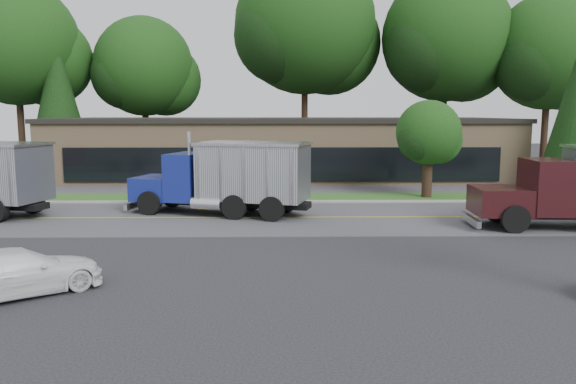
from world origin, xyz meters
name	(u,v)px	position (x,y,z in m)	size (l,w,h in m)	color
ground	(219,275)	(0.00, 0.00, 0.00)	(140.00, 140.00, 0.00)	#38383E
road	(240,218)	(0.00, 9.00, 0.00)	(60.00, 8.00, 0.02)	slate
center_line	(240,218)	(0.00, 9.00, 0.00)	(60.00, 0.12, 0.01)	gold
curb	(246,203)	(0.00, 13.20, 0.00)	(60.00, 0.30, 0.12)	#9E9E99
grass_verge	(248,198)	(0.00, 15.00, 0.00)	(60.00, 3.40, 0.03)	#335D20
far_parking	(252,186)	(0.00, 20.00, 0.00)	(60.00, 7.00, 0.02)	slate
strip_mall	(282,149)	(2.00, 26.00, 2.00)	(32.00, 12.00, 4.00)	tan
tree_far_a	(19,49)	(-19.83, 32.13, 9.90)	(10.88, 10.24, 15.51)	#382619
tree_far_b	(146,71)	(-9.86, 34.11, 8.25)	(9.07, 8.54, 12.94)	#382619
tree_far_c	(307,31)	(4.20, 34.15, 11.74)	(12.89, 12.13, 18.38)	#382619
tree_far_d	(447,44)	(16.18, 33.14, 10.54)	(11.58, 10.90, 16.52)	#382619
tree_far_e	(550,57)	(24.15, 31.12, 9.21)	(10.11, 9.52, 14.43)	#382619
evergreen_left	(58,96)	(-16.00, 30.00, 6.04)	(4.84, 4.84, 10.99)	#382619
tree_verge	(429,136)	(10.06, 15.05, 3.43)	(3.78, 3.56, 5.40)	#382619
dump_truck_blue	(230,176)	(-0.51, 9.84, 1.81)	(8.64, 4.69, 3.36)	black
rally_car	(18,272)	(-5.00, -1.71, 0.61)	(1.71, 4.21, 1.22)	white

